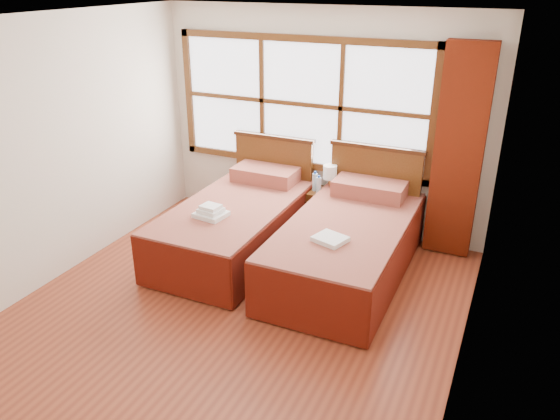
% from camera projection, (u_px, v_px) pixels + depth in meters
% --- Properties ---
extents(floor, '(4.50, 4.50, 0.00)m').
position_uv_depth(floor, '(232.00, 315.00, 5.07)').
color(floor, brown).
rests_on(floor, ground).
extents(ceiling, '(4.50, 4.50, 0.00)m').
position_uv_depth(ceiling, '(220.00, 20.00, 4.02)').
color(ceiling, white).
rests_on(ceiling, wall_back).
extents(wall_back, '(4.00, 0.00, 4.00)m').
position_uv_depth(wall_back, '(321.00, 122.00, 6.42)').
color(wall_back, silver).
rests_on(wall_back, floor).
extents(wall_left, '(0.00, 4.50, 4.50)m').
position_uv_depth(wall_left, '(48.00, 154.00, 5.31)').
color(wall_left, silver).
rests_on(wall_left, floor).
extents(wall_right, '(0.00, 4.50, 4.50)m').
position_uv_depth(wall_right, '(477.00, 228.00, 3.79)').
color(wall_right, silver).
rests_on(wall_right, floor).
extents(window, '(3.16, 0.06, 1.56)m').
position_uv_depth(window, '(301.00, 104.00, 6.40)').
color(window, white).
rests_on(window, wall_back).
extents(curtain, '(0.50, 0.16, 2.30)m').
position_uv_depth(curtain, '(458.00, 153.00, 5.75)').
color(curtain, '#651B0A').
rests_on(curtain, wall_back).
extents(bed_left, '(1.13, 2.18, 1.10)m').
position_uv_depth(bed_left, '(238.00, 222.00, 6.15)').
color(bed_left, '#3B1D0C').
rests_on(bed_left, floor).
extents(bed_right, '(1.16, 2.25, 1.13)m').
position_uv_depth(bed_right, '(348.00, 243.00, 5.65)').
color(bed_right, '#3B1D0C').
rests_on(bed_right, floor).
extents(nightstand, '(0.40, 0.40, 0.54)m').
position_uv_depth(nightstand, '(322.00, 212.00, 6.57)').
color(nightstand, '#593213').
rests_on(nightstand, floor).
extents(towels_left, '(0.34, 0.30, 0.13)m').
position_uv_depth(towels_left, '(211.00, 212.00, 5.66)').
color(towels_left, white).
rests_on(towels_left, bed_left).
extents(towels_right, '(0.35, 0.32, 0.04)m').
position_uv_depth(towels_right, '(330.00, 239.00, 5.11)').
color(towels_right, white).
rests_on(towels_right, bed_right).
extents(lamp, '(0.16, 0.16, 0.31)m').
position_uv_depth(lamp, '(330.00, 173.00, 6.40)').
color(lamp, gold).
rests_on(lamp, nightstand).
extents(bottle_near, '(0.06, 0.06, 0.24)m').
position_uv_depth(bottle_near, '(315.00, 182.00, 6.45)').
color(bottle_near, silver).
rests_on(bottle_near, nightstand).
extents(bottle_far, '(0.06, 0.06, 0.22)m').
position_uv_depth(bottle_far, '(319.00, 185.00, 6.37)').
color(bottle_far, silver).
rests_on(bottle_far, nightstand).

